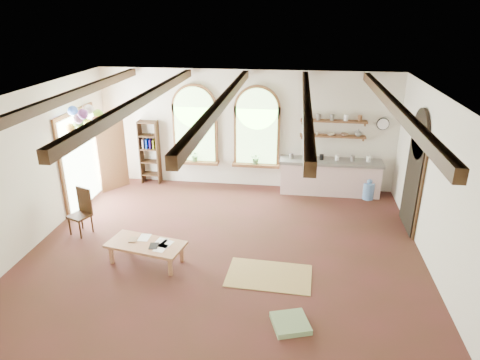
% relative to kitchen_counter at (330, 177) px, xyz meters
% --- Properties ---
extents(floor, '(8.00, 8.00, 0.00)m').
position_rel_kitchen_counter_xyz_m(floor, '(-2.30, -3.20, -0.48)').
color(floor, '#4F2420').
rests_on(floor, ground).
extents(ceiling_beams, '(6.20, 6.80, 0.18)m').
position_rel_kitchen_counter_xyz_m(ceiling_beams, '(-2.30, -3.20, 2.62)').
color(ceiling_beams, '#3B2612').
rests_on(ceiling_beams, ceiling).
extents(window_left, '(1.30, 0.28, 2.20)m').
position_rel_kitchen_counter_xyz_m(window_left, '(-3.70, 0.23, 1.16)').
color(window_left, brown).
rests_on(window_left, floor).
extents(window_right, '(1.30, 0.28, 2.20)m').
position_rel_kitchen_counter_xyz_m(window_right, '(-2.00, 0.23, 1.16)').
color(window_right, brown).
rests_on(window_right, floor).
extents(left_doorway, '(0.10, 1.90, 2.50)m').
position_rel_kitchen_counter_xyz_m(left_doorway, '(-6.25, -1.40, 0.67)').
color(left_doorway, brown).
rests_on(left_doorway, floor).
extents(right_doorway, '(0.10, 1.30, 2.40)m').
position_rel_kitchen_counter_xyz_m(right_doorway, '(1.65, -1.70, 0.62)').
color(right_doorway, black).
rests_on(right_doorway, floor).
extents(kitchen_counter, '(2.68, 0.62, 0.94)m').
position_rel_kitchen_counter_xyz_m(kitchen_counter, '(0.00, 0.00, 0.00)').
color(kitchen_counter, beige).
rests_on(kitchen_counter, floor).
extents(wall_shelf_lower, '(1.70, 0.24, 0.04)m').
position_rel_kitchen_counter_xyz_m(wall_shelf_lower, '(0.00, 0.18, 1.07)').
color(wall_shelf_lower, brown).
rests_on(wall_shelf_lower, wall_back).
extents(wall_shelf_upper, '(1.70, 0.24, 0.04)m').
position_rel_kitchen_counter_xyz_m(wall_shelf_upper, '(0.00, 0.18, 1.47)').
color(wall_shelf_upper, brown).
rests_on(wall_shelf_upper, wall_back).
extents(wall_clock, '(0.32, 0.04, 0.32)m').
position_rel_kitchen_counter_xyz_m(wall_clock, '(1.25, 0.25, 1.42)').
color(wall_clock, black).
rests_on(wall_clock, wall_back).
extents(bookshelf, '(0.53, 0.32, 1.80)m').
position_rel_kitchen_counter_xyz_m(bookshelf, '(-5.00, 0.12, 0.42)').
color(bookshelf, '#3B2612').
rests_on(bookshelf, floor).
extents(coffee_table, '(1.60, 0.96, 0.43)m').
position_rel_kitchen_counter_xyz_m(coffee_table, '(-3.75, -3.93, -0.10)').
color(coffee_table, tan).
rests_on(coffee_table, floor).
extents(side_chair, '(0.54, 0.54, 1.04)m').
position_rel_kitchen_counter_xyz_m(side_chair, '(-5.57, -2.98, -0.18)').
color(side_chair, '#3B2612').
rests_on(side_chair, floor).
extents(floor_mat, '(1.62, 1.05, 0.02)m').
position_rel_kitchen_counter_xyz_m(floor_mat, '(-1.33, -4.08, -0.47)').
color(floor_mat, tan).
rests_on(floor_mat, floor).
extents(floor_cushion, '(0.69, 0.69, 0.10)m').
position_rel_kitchen_counter_xyz_m(floor_cushion, '(-0.90, -5.39, -0.43)').
color(floor_cushion, gray).
rests_on(floor_cushion, floor).
extents(water_jug_a, '(0.27, 0.27, 0.51)m').
position_rel_kitchen_counter_xyz_m(water_jug_a, '(0.80, 0.00, -0.25)').
color(water_jug_a, '#6190D0').
rests_on(water_jug_a, floor).
extents(water_jug_b, '(0.30, 0.30, 0.58)m').
position_rel_kitchen_counter_xyz_m(water_jug_b, '(1.00, -0.24, -0.23)').
color(water_jug_b, '#6190D0').
rests_on(water_jug_b, floor).
extents(balloon_cluster, '(0.73, 0.77, 1.14)m').
position_rel_kitchen_counter_xyz_m(balloon_cluster, '(-5.71, -1.96, 1.86)').
color(balloon_cluster, white).
rests_on(balloon_cluster, floor).
extents(table_book, '(0.18, 0.24, 0.02)m').
position_rel_kitchen_counter_xyz_m(table_book, '(-4.11, -3.85, -0.04)').
color(table_book, olive).
rests_on(table_book, coffee_table).
extents(tablet, '(0.20, 0.26, 0.01)m').
position_rel_kitchen_counter_xyz_m(tablet, '(-3.56, -4.01, -0.04)').
color(tablet, black).
rests_on(tablet, coffee_table).
extents(potted_plant_left, '(0.27, 0.23, 0.30)m').
position_rel_kitchen_counter_xyz_m(potted_plant_left, '(-3.70, 0.12, 0.37)').
color(potted_plant_left, '#598C4C').
rests_on(potted_plant_left, window_left).
extents(potted_plant_right, '(0.27, 0.23, 0.30)m').
position_rel_kitchen_counter_xyz_m(potted_plant_right, '(-2.00, 0.12, 0.37)').
color(potted_plant_right, '#598C4C').
rests_on(potted_plant_right, window_right).
extents(shelf_cup_a, '(0.12, 0.10, 0.10)m').
position_rel_kitchen_counter_xyz_m(shelf_cup_a, '(-0.75, 0.18, 1.14)').
color(shelf_cup_a, white).
rests_on(shelf_cup_a, wall_shelf_lower).
extents(shelf_cup_b, '(0.10, 0.10, 0.09)m').
position_rel_kitchen_counter_xyz_m(shelf_cup_b, '(-0.40, 0.18, 1.14)').
color(shelf_cup_b, beige).
rests_on(shelf_cup_b, wall_shelf_lower).
extents(shelf_bowl_a, '(0.22, 0.22, 0.05)m').
position_rel_kitchen_counter_xyz_m(shelf_bowl_a, '(-0.05, 0.18, 1.12)').
color(shelf_bowl_a, beige).
rests_on(shelf_bowl_a, wall_shelf_lower).
extents(shelf_bowl_b, '(0.20, 0.20, 0.06)m').
position_rel_kitchen_counter_xyz_m(shelf_bowl_b, '(0.30, 0.18, 1.12)').
color(shelf_bowl_b, '#8C664C').
rests_on(shelf_bowl_b, wall_shelf_lower).
extents(shelf_vase, '(0.18, 0.18, 0.19)m').
position_rel_kitchen_counter_xyz_m(shelf_vase, '(0.65, 0.18, 1.19)').
color(shelf_vase, slate).
rests_on(shelf_vase, wall_shelf_lower).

